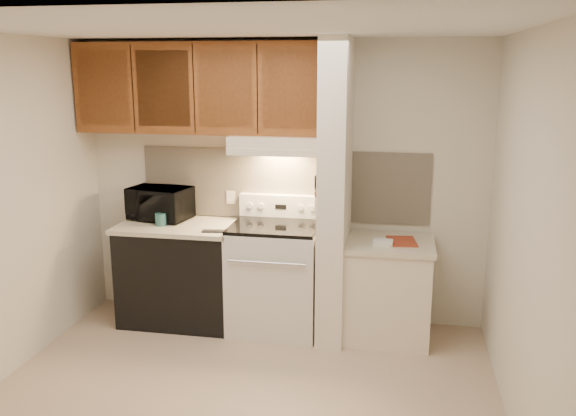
# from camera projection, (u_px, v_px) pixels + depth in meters

# --- Properties ---
(floor) EXTENTS (3.60, 3.60, 0.00)m
(floor) POSITION_uv_depth(u_px,v_px,m) (242.00, 395.00, 4.32)
(floor) COLOR tan
(floor) RESTS_ON ground
(ceiling) EXTENTS (3.60, 3.60, 0.00)m
(ceiling) POSITION_uv_depth(u_px,v_px,m) (235.00, 28.00, 3.75)
(ceiling) COLOR white
(ceiling) RESTS_ON wall_back
(wall_back) EXTENTS (3.60, 2.50, 0.02)m
(wall_back) POSITION_uv_depth(u_px,v_px,m) (283.00, 183.00, 5.47)
(wall_back) COLOR beige
(wall_back) RESTS_ON floor
(wall_right) EXTENTS (0.02, 3.00, 2.50)m
(wall_right) POSITION_uv_depth(u_px,v_px,m) (525.00, 238.00, 3.71)
(wall_right) COLOR beige
(wall_right) RESTS_ON floor
(backsplash) EXTENTS (2.60, 0.02, 0.63)m
(backsplash) POSITION_uv_depth(u_px,v_px,m) (283.00, 184.00, 5.46)
(backsplash) COLOR beige
(backsplash) RESTS_ON wall_back
(range_body) EXTENTS (0.76, 0.65, 0.92)m
(range_body) POSITION_uv_depth(u_px,v_px,m) (275.00, 279.00, 5.32)
(range_body) COLOR silver
(range_body) RESTS_ON floor
(oven_window) EXTENTS (0.50, 0.01, 0.30)m
(oven_window) POSITION_uv_depth(u_px,v_px,m) (267.00, 287.00, 5.00)
(oven_window) COLOR black
(oven_window) RESTS_ON range_body
(oven_handle) EXTENTS (0.65, 0.02, 0.02)m
(oven_handle) POSITION_uv_depth(u_px,v_px,m) (266.00, 263.00, 4.92)
(oven_handle) COLOR silver
(oven_handle) RESTS_ON range_body
(cooktop) EXTENTS (0.74, 0.64, 0.03)m
(cooktop) POSITION_uv_depth(u_px,v_px,m) (275.00, 226.00, 5.21)
(cooktop) COLOR black
(cooktop) RESTS_ON range_body
(range_backguard) EXTENTS (0.76, 0.08, 0.20)m
(range_backguard) POSITION_uv_depth(u_px,v_px,m) (282.00, 206.00, 5.45)
(range_backguard) COLOR silver
(range_backguard) RESTS_ON range_body
(range_display) EXTENTS (0.10, 0.01, 0.04)m
(range_display) POSITION_uv_depth(u_px,v_px,m) (281.00, 207.00, 5.41)
(range_display) COLOR black
(range_display) RESTS_ON range_backguard
(range_knob_left_outer) EXTENTS (0.05, 0.02, 0.05)m
(range_knob_left_outer) POSITION_uv_depth(u_px,v_px,m) (250.00, 206.00, 5.46)
(range_knob_left_outer) COLOR silver
(range_knob_left_outer) RESTS_ON range_backguard
(range_knob_left_inner) EXTENTS (0.05, 0.02, 0.05)m
(range_knob_left_inner) POSITION_uv_depth(u_px,v_px,m) (261.00, 206.00, 5.44)
(range_knob_left_inner) COLOR silver
(range_knob_left_inner) RESTS_ON range_backguard
(range_knob_right_inner) EXTENTS (0.05, 0.02, 0.05)m
(range_knob_right_inner) POSITION_uv_depth(u_px,v_px,m) (301.00, 208.00, 5.38)
(range_knob_right_inner) COLOR silver
(range_knob_right_inner) RESTS_ON range_backguard
(range_knob_right_outer) EXTENTS (0.05, 0.02, 0.05)m
(range_knob_right_outer) POSITION_uv_depth(u_px,v_px,m) (312.00, 208.00, 5.36)
(range_knob_right_outer) COLOR silver
(range_knob_right_outer) RESTS_ON range_backguard
(dishwasher_front) EXTENTS (1.00, 0.63, 0.87)m
(dishwasher_front) POSITION_uv_depth(u_px,v_px,m) (180.00, 275.00, 5.49)
(dishwasher_front) COLOR black
(dishwasher_front) RESTS_ON floor
(left_countertop) EXTENTS (1.04, 0.67, 0.04)m
(left_countertop) POSITION_uv_depth(u_px,v_px,m) (178.00, 226.00, 5.39)
(left_countertop) COLOR beige
(left_countertop) RESTS_ON dishwasher_front
(spoon_rest) EXTENTS (0.22, 0.10, 0.01)m
(spoon_rest) POSITION_uv_depth(u_px,v_px,m) (215.00, 231.00, 5.12)
(spoon_rest) COLOR black
(spoon_rest) RESTS_ON left_countertop
(teal_jar) EXTENTS (0.11, 0.11, 0.11)m
(teal_jar) POSITION_uv_depth(u_px,v_px,m) (161.00, 219.00, 5.32)
(teal_jar) COLOR #2A5B5B
(teal_jar) RESTS_ON left_countertop
(outlet) EXTENTS (0.08, 0.01, 0.12)m
(outlet) POSITION_uv_depth(u_px,v_px,m) (231.00, 197.00, 5.56)
(outlet) COLOR beige
(outlet) RESTS_ON backsplash
(microwave) EXTENTS (0.59, 0.45, 0.29)m
(microwave) POSITION_uv_depth(u_px,v_px,m) (160.00, 203.00, 5.52)
(microwave) COLOR black
(microwave) RESTS_ON left_countertop
(partition_pillar) EXTENTS (0.22, 0.70, 2.50)m
(partition_pillar) POSITION_uv_depth(u_px,v_px,m) (335.00, 192.00, 5.04)
(partition_pillar) COLOR white
(partition_pillar) RESTS_ON floor
(pillar_trim) EXTENTS (0.01, 0.70, 0.04)m
(pillar_trim) POSITION_uv_depth(u_px,v_px,m) (321.00, 186.00, 5.05)
(pillar_trim) COLOR brown
(pillar_trim) RESTS_ON partition_pillar
(knife_strip) EXTENTS (0.02, 0.42, 0.04)m
(knife_strip) POSITION_uv_depth(u_px,v_px,m) (320.00, 185.00, 5.00)
(knife_strip) COLOR black
(knife_strip) RESTS_ON partition_pillar
(knife_blade_a) EXTENTS (0.01, 0.03, 0.16)m
(knife_blade_a) POSITION_uv_depth(u_px,v_px,m) (316.00, 201.00, 4.87)
(knife_blade_a) COLOR silver
(knife_blade_a) RESTS_ON knife_strip
(knife_handle_a) EXTENTS (0.02, 0.02, 0.10)m
(knife_handle_a) POSITION_uv_depth(u_px,v_px,m) (316.00, 182.00, 4.85)
(knife_handle_a) COLOR black
(knife_handle_a) RESTS_ON knife_strip
(knife_blade_b) EXTENTS (0.01, 0.04, 0.18)m
(knife_blade_b) POSITION_uv_depth(u_px,v_px,m) (317.00, 200.00, 4.94)
(knife_blade_b) COLOR silver
(knife_blade_b) RESTS_ON knife_strip
(knife_handle_b) EXTENTS (0.02, 0.02, 0.10)m
(knife_handle_b) POSITION_uv_depth(u_px,v_px,m) (317.00, 181.00, 4.90)
(knife_handle_b) COLOR black
(knife_handle_b) RESTS_ON knife_strip
(knife_blade_c) EXTENTS (0.01, 0.04, 0.20)m
(knife_blade_c) POSITION_uv_depth(u_px,v_px,m) (318.00, 199.00, 5.03)
(knife_blade_c) COLOR silver
(knife_blade_c) RESTS_ON knife_strip
(knife_handle_c) EXTENTS (0.02, 0.02, 0.10)m
(knife_handle_c) POSITION_uv_depth(u_px,v_px,m) (318.00, 179.00, 4.98)
(knife_handle_c) COLOR black
(knife_handle_c) RESTS_ON knife_strip
(knife_blade_d) EXTENTS (0.01, 0.04, 0.16)m
(knife_blade_d) POSITION_uv_depth(u_px,v_px,m) (319.00, 195.00, 5.10)
(knife_blade_d) COLOR silver
(knife_blade_d) RESTS_ON knife_strip
(knife_handle_d) EXTENTS (0.02, 0.02, 0.10)m
(knife_handle_d) POSITION_uv_depth(u_px,v_px,m) (320.00, 177.00, 5.06)
(knife_handle_d) COLOR black
(knife_handle_d) RESTS_ON knife_strip
(knife_blade_e) EXTENTS (0.01, 0.04, 0.18)m
(knife_blade_e) POSITION_uv_depth(u_px,v_px,m) (321.00, 194.00, 5.18)
(knife_blade_e) COLOR silver
(knife_blade_e) RESTS_ON knife_strip
(knife_handle_e) EXTENTS (0.02, 0.02, 0.10)m
(knife_handle_e) POSITION_uv_depth(u_px,v_px,m) (321.00, 175.00, 5.14)
(knife_handle_e) COLOR black
(knife_handle_e) RESTS_ON knife_strip
(oven_mitt) EXTENTS (0.03, 0.11, 0.26)m
(oven_mitt) POSITION_uv_depth(u_px,v_px,m) (322.00, 196.00, 5.24)
(oven_mitt) COLOR gray
(oven_mitt) RESTS_ON partition_pillar
(right_cab_base) EXTENTS (0.70, 0.60, 0.81)m
(right_cab_base) POSITION_uv_depth(u_px,v_px,m) (387.00, 292.00, 5.15)
(right_cab_base) COLOR beige
(right_cab_base) RESTS_ON floor
(right_countertop) EXTENTS (0.74, 0.64, 0.04)m
(right_countertop) POSITION_uv_depth(u_px,v_px,m) (389.00, 244.00, 5.05)
(right_countertop) COLOR beige
(right_countertop) RESTS_ON right_cab_base
(red_folder) EXTENTS (0.27, 0.34, 0.01)m
(red_folder) POSITION_uv_depth(u_px,v_px,m) (402.00, 241.00, 5.04)
(red_folder) COLOR #9D3820
(red_folder) RESTS_ON right_countertop
(white_box) EXTENTS (0.16, 0.11, 0.04)m
(white_box) POSITION_uv_depth(u_px,v_px,m) (383.00, 242.00, 4.96)
(white_box) COLOR white
(white_box) RESTS_ON right_countertop
(range_hood) EXTENTS (0.78, 0.44, 0.15)m
(range_hood) POSITION_uv_depth(u_px,v_px,m) (278.00, 144.00, 5.17)
(range_hood) COLOR beige
(range_hood) RESTS_ON upper_cabinets
(hood_lip) EXTENTS (0.78, 0.04, 0.06)m
(hood_lip) POSITION_uv_depth(u_px,v_px,m) (273.00, 153.00, 4.98)
(hood_lip) COLOR beige
(hood_lip) RESTS_ON range_hood
(upper_cabinets) EXTENTS (2.18, 0.33, 0.77)m
(upper_cabinets) POSITION_uv_depth(u_px,v_px,m) (200.00, 88.00, 5.23)
(upper_cabinets) COLOR brown
(upper_cabinets) RESTS_ON wall_back
(cab_door_a) EXTENTS (0.46, 0.01, 0.63)m
(cab_door_a) POSITION_uv_depth(u_px,v_px,m) (103.00, 88.00, 5.23)
(cab_door_a) COLOR brown
(cab_door_a) RESTS_ON upper_cabinets
(cab_gap_a) EXTENTS (0.01, 0.01, 0.73)m
(cab_gap_a) POSITION_uv_depth(u_px,v_px,m) (133.00, 88.00, 5.18)
(cab_gap_a) COLOR black
(cab_gap_a) RESTS_ON upper_cabinets
(cab_door_b) EXTENTS (0.46, 0.01, 0.63)m
(cab_door_b) POSITION_uv_depth(u_px,v_px,m) (163.00, 89.00, 5.13)
(cab_door_b) COLOR brown
(cab_door_b) RESTS_ON upper_cabinets
(cab_gap_b) EXTENTS (0.01, 0.01, 0.73)m
(cab_gap_b) POSITION_uv_depth(u_px,v_px,m) (194.00, 89.00, 5.08)
(cab_gap_b) COLOR black
(cab_gap_b) RESTS_ON upper_cabinets
(cab_door_c) EXTENTS (0.46, 0.01, 0.63)m
(cab_door_c) POSITION_uv_depth(u_px,v_px,m) (225.00, 89.00, 5.03)
(cab_door_c) COLOR brown
(cab_door_c) RESTS_ON upper_cabinets
(cab_gap_c) EXTENTS (0.01, 0.01, 0.73)m
(cab_gap_c) POSITION_uv_depth(u_px,v_px,m) (257.00, 89.00, 4.98)
(cab_gap_c) COLOR black
(cab_gap_c) RESTS_ON upper_cabinets
(cab_door_d) EXTENTS (0.46, 0.01, 0.63)m
(cab_door_d) POSITION_uv_depth(u_px,v_px,m) (290.00, 90.00, 4.93)
(cab_door_d) COLOR brown
(cab_door_d) RESTS_ON upper_cabinets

